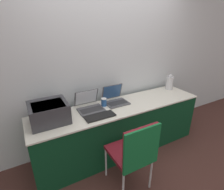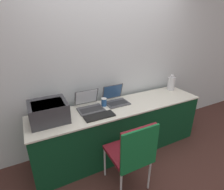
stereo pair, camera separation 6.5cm
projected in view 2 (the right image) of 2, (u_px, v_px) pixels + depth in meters
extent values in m
plane|color=#472823|center=(130.00, 160.00, 2.55)|extent=(14.00, 14.00, 0.00)
cube|color=silver|center=(109.00, 63.00, 2.60)|extent=(8.00, 0.05, 2.60)
cube|color=#0C381E|center=(120.00, 129.00, 2.64)|extent=(2.51, 0.58, 0.73)
cube|color=silver|center=(121.00, 106.00, 2.50)|extent=(2.53, 0.60, 0.02)
cube|color=#333338|center=(48.00, 112.00, 2.08)|extent=(0.43, 0.39, 0.24)
cube|color=#51565B|center=(48.00, 105.00, 2.01)|extent=(0.35, 0.29, 0.04)
cube|color=#4C4C51|center=(91.00, 110.00, 2.36)|extent=(0.34, 0.25, 0.02)
cube|color=#2D2D30|center=(91.00, 109.00, 2.35)|extent=(0.30, 0.14, 0.00)
cube|color=#4C4C51|center=(86.00, 97.00, 2.45)|extent=(0.34, 0.09, 0.23)
cube|color=silver|center=(87.00, 97.00, 2.44)|extent=(0.30, 0.08, 0.21)
cube|color=#4C4C51|center=(117.00, 103.00, 2.55)|extent=(0.32, 0.24, 0.02)
cube|color=#2D2D30|center=(118.00, 103.00, 2.54)|extent=(0.29, 0.13, 0.00)
cube|color=#4C4C51|center=(112.00, 92.00, 2.63)|extent=(0.32, 0.07, 0.23)
cube|color=#2D5184|center=(113.00, 92.00, 2.62)|extent=(0.29, 0.06, 0.21)
cube|color=black|center=(99.00, 116.00, 2.20)|extent=(0.39, 0.15, 0.02)
cylinder|color=#285699|center=(104.00, 102.00, 2.47)|extent=(0.07, 0.07, 0.11)
cylinder|color=white|center=(104.00, 99.00, 2.45)|extent=(0.08, 0.08, 0.01)
cylinder|color=silver|center=(171.00, 83.00, 3.04)|extent=(0.12, 0.12, 0.23)
sphere|color=silver|center=(172.00, 76.00, 2.99)|extent=(0.07, 0.07, 0.07)
cube|color=maroon|center=(127.00, 153.00, 2.03)|extent=(0.42, 0.45, 0.04)
cube|color=maroon|center=(138.00, 146.00, 1.77)|extent=(0.42, 0.03, 0.44)
cylinder|color=silver|center=(105.00, 162.00, 2.21)|extent=(0.02, 0.02, 0.43)
cylinder|color=silver|center=(130.00, 153.00, 2.37)|extent=(0.02, 0.02, 0.43)
cylinder|color=silver|center=(121.00, 187.00, 1.88)|extent=(0.02, 0.02, 0.43)
cylinder|color=silver|center=(149.00, 174.00, 2.04)|extent=(0.02, 0.02, 0.43)
cube|color=#146633|center=(140.00, 150.00, 1.75)|extent=(0.44, 0.02, 0.49)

